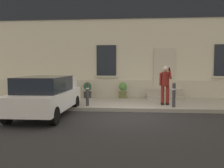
% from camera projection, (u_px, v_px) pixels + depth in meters
% --- Properties ---
extents(ground_plane, '(80.00, 80.00, 0.00)m').
position_uv_depth(ground_plane, '(127.00, 116.00, 9.12)').
color(ground_plane, '#232326').
extents(sidewalk, '(24.00, 3.60, 0.15)m').
position_uv_depth(sidewalk, '(129.00, 103.00, 11.90)').
color(sidewalk, '#99968E').
rests_on(sidewalk, ground).
extents(curb_edge, '(24.00, 0.12, 0.15)m').
position_uv_depth(curb_edge, '(128.00, 110.00, 10.05)').
color(curb_edge, gray).
rests_on(curb_edge, ground).
extents(building_facade, '(24.00, 1.52, 7.50)m').
position_uv_depth(building_facade, '(130.00, 34.00, 14.10)').
color(building_facade, beige).
rests_on(building_facade, ground).
extents(entrance_stoop, '(1.94, 0.96, 0.48)m').
position_uv_depth(entrance_stoop, '(165.00, 95.00, 13.12)').
color(entrance_stoop, '#9E998E').
rests_on(entrance_stoop, sidewalk).
extents(hatchback_car_white, '(1.80, 4.07, 1.50)m').
position_uv_depth(hatchback_car_white, '(46.00, 95.00, 9.17)').
color(hatchback_car_white, white).
rests_on(hatchback_car_white, ground).
extents(bollard_near_person, '(0.15, 0.15, 1.04)m').
position_uv_depth(bollard_near_person, '(174.00, 94.00, 10.24)').
color(bollard_near_person, '#333338').
rests_on(bollard_near_person, sidewalk).
extents(bollard_far_left, '(0.15, 0.15, 1.04)m').
position_uv_depth(bollard_far_left, '(87.00, 93.00, 10.57)').
color(bollard_far_left, '#333338').
rests_on(bollard_far_left, sidewalk).
extents(person_on_phone, '(0.51, 0.49, 1.75)m').
position_uv_depth(person_on_phone, '(165.00, 83.00, 10.79)').
color(person_on_phone, maroon).
rests_on(person_on_phone, sidewalk).
extents(planter_terracotta, '(0.44, 0.44, 0.86)m').
position_uv_depth(planter_terracotta, '(52.00, 89.00, 13.33)').
color(planter_terracotta, '#B25B38').
rests_on(planter_terracotta, sidewalk).
extents(planter_charcoal, '(0.44, 0.44, 0.86)m').
position_uv_depth(planter_charcoal, '(88.00, 90.00, 13.30)').
color(planter_charcoal, '#2D2D30').
rests_on(planter_charcoal, sidewalk).
extents(planter_olive, '(0.44, 0.44, 0.86)m').
position_uv_depth(planter_olive, '(123.00, 90.00, 13.19)').
color(planter_olive, '#606B38').
rests_on(planter_olive, sidewalk).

